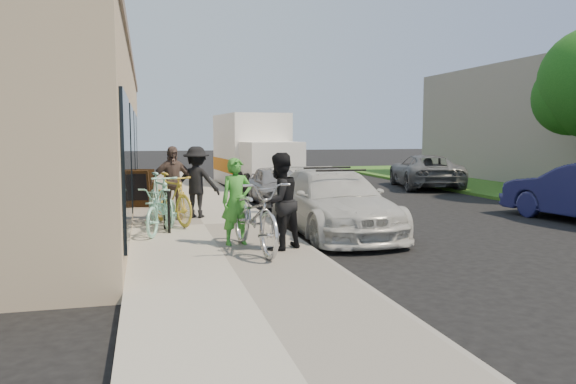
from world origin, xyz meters
TOP-DOWN VIEW (x-y plane):
  - ground at (0.00, 0.00)m, footprint 120.00×120.00m
  - sidewalk at (-2.00, 3.00)m, footprint 3.00×34.00m
  - curb at (-0.45, 3.00)m, footprint 0.12×34.00m
  - storefront at (-5.24, 7.99)m, footprint 3.60×20.00m
  - bike_rack at (-2.80, 2.34)m, footprint 0.12×0.59m
  - sandwich_board at (-3.34, 6.24)m, footprint 0.75×0.76m
  - sedan_white at (0.60, 2.04)m, footprint 1.93×4.62m
  - sedan_silver at (0.52, 6.90)m, footprint 1.45×3.44m
  - moving_truck at (0.90, 12.38)m, footprint 2.59×5.93m
  - far_car_gray at (7.27, 10.62)m, footprint 3.18×4.96m
  - tandem_bike at (-1.45, 0.05)m, footprint 1.06×2.33m
  - woman_rider at (-1.66, 0.64)m, footprint 0.60×0.44m
  - man_standing at (-1.03, 0.06)m, footprint 1.00×0.94m
  - cruiser_bike_a at (-2.92, 2.95)m, footprint 0.94×1.95m
  - cruiser_bike_b at (-2.89, 2.15)m, footprint 1.15×1.85m
  - cruiser_bike_c at (-2.67, 3.16)m, footprint 1.21×1.90m
  - bystander_a at (-2.05, 4.02)m, footprint 1.22×0.97m
  - bystander_b at (-2.62, 3.87)m, footprint 1.02×0.54m

SIDE VIEW (x-z plane):
  - ground at x=0.00m, z-range 0.00..0.00m
  - curb at x=-0.45m, z-range 0.00..0.13m
  - sidewalk at x=-2.00m, z-range 0.00..0.15m
  - sedan_silver at x=0.52m, z-range 0.00..1.16m
  - cruiser_bike_b at x=-2.89m, z-range 0.15..1.07m
  - far_car_gray at x=7.27m, z-range 0.00..1.27m
  - bike_rack at x=-2.80m, z-range 0.24..1.06m
  - sandwich_board at x=-3.34m, z-range 0.16..1.15m
  - sedan_white at x=0.60m, z-range -0.02..1.35m
  - cruiser_bike_c at x=-2.67m, z-range 0.15..1.26m
  - cruiser_bike_a at x=-2.92m, z-range 0.15..1.28m
  - tandem_bike at x=-1.45m, z-range 0.15..1.33m
  - woman_rider at x=-1.66m, z-range 0.15..1.67m
  - man_standing at x=-1.03m, z-range 0.15..1.78m
  - bystander_a at x=-2.05m, z-range 0.15..1.80m
  - bystander_b at x=-2.62m, z-range 0.15..1.82m
  - moving_truck at x=0.90m, z-range -0.16..2.68m
  - storefront at x=-5.24m, z-range 0.01..4.24m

